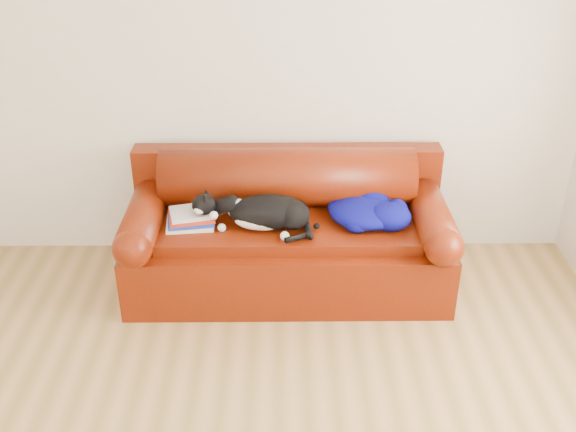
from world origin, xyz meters
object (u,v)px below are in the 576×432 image
book_stack (191,218)px  blanket (367,211)px  sofa_base (288,253)px  cat (268,213)px

book_stack → blanket: size_ratio=0.58×
sofa_base → blanket: 0.62m
cat → blanket: size_ratio=1.25×
sofa_base → blanket: (0.51, -0.03, 0.34)m
sofa_base → cat: size_ratio=3.01×
cat → book_stack: bearing=-164.8°
cat → blanket: bearing=25.9°
cat → blanket: 0.65m
cat → sofa_base: bearing=59.1°
sofa_base → cat: 0.40m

